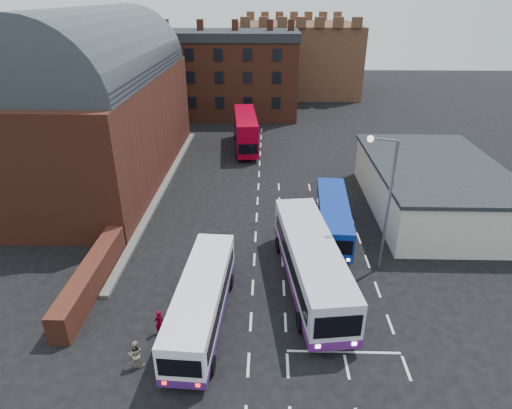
{
  "coord_description": "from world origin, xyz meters",
  "views": [
    {
      "loc": [
        0.83,
        -19.88,
        17.01
      ],
      "look_at": [
        0.0,
        10.0,
        2.2
      ],
      "focal_mm": 30.0,
      "sensor_mm": 36.0,
      "label": 1
    }
  ],
  "objects_px": {
    "street_lamp": "(385,194)",
    "bus_red_double": "(246,131)",
    "bus_white_outbound": "(202,298)",
    "pedestrian_red": "(159,322)",
    "bus_blue": "(333,215)",
    "bus_white_inbound": "(311,260)",
    "pedestrian_beige": "(136,354)"
  },
  "relations": [
    {
      "from": "bus_blue",
      "to": "bus_red_double",
      "type": "bearing_deg",
      "value": -65.04
    },
    {
      "from": "pedestrian_red",
      "to": "bus_white_outbound",
      "type": "bearing_deg",
      "value": 159.25
    },
    {
      "from": "bus_red_double",
      "to": "street_lamp",
      "type": "relative_size",
      "value": 1.15
    },
    {
      "from": "bus_blue",
      "to": "pedestrian_beige",
      "type": "distance_m",
      "value": 18.05
    },
    {
      "from": "pedestrian_red",
      "to": "street_lamp",
      "type": "bearing_deg",
      "value": 161.72
    },
    {
      "from": "bus_white_inbound",
      "to": "bus_white_outbound",
      "type": "bearing_deg",
      "value": 20.93
    },
    {
      "from": "bus_white_outbound",
      "to": "street_lamp",
      "type": "xyz_separation_m",
      "value": [
        11.04,
        5.67,
        3.96
      ]
    },
    {
      "from": "bus_white_inbound",
      "to": "street_lamp",
      "type": "distance_m",
      "value": 6.28
    },
    {
      "from": "bus_white_inbound",
      "to": "bus_blue",
      "type": "xyz_separation_m",
      "value": [
        2.33,
        6.93,
        -0.4
      ]
    },
    {
      "from": "bus_white_inbound",
      "to": "pedestrian_red",
      "type": "distance_m",
      "value": 9.84
    },
    {
      "from": "street_lamp",
      "to": "bus_blue",
      "type": "bearing_deg",
      "value": 115.89
    },
    {
      "from": "bus_red_double",
      "to": "bus_white_outbound",
      "type": "bearing_deg",
      "value": 82.7
    },
    {
      "from": "bus_blue",
      "to": "pedestrian_red",
      "type": "relative_size",
      "value": 6.51
    },
    {
      "from": "pedestrian_red",
      "to": "pedestrian_beige",
      "type": "distance_m",
      "value": 2.45
    },
    {
      "from": "bus_white_outbound",
      "to": "bus_blue",
      "type": "distance_m",
      "value": 13.59
    },
    {
      "from": "street_lamp",
      "to": "bus_white_outbound",
      "type": "bearing_deg",
      "value": -152.82
    },
    {
      "from": "bus_white_outbound",
      "to": "bus_red_double",
      "type": "height_order",
      "value": "bus_red_double"
    },
    {
      "from": "bus_red_double",
      "to": "street_lamp",
      "type": "xyz_separation_m",
      "value": [
        10.08,
        -24.92,
        3.37
      ]
    },
    {
      "from": "bus_blue",
      "to": "bus_red_double",
      "type": "xyz_separation_m",
      "value": [
        -7.78,
        20.2,
        0.67
      ]
    },
    {
      "from": "bus_white_outbound",
      "to": "bus_blue",
      "type": "xyz_separation_m",
      "value": [
        8.75,
        10.39,
        -0.08
      ]
    },
    {
      "from": "street_lamp",
      "to": "pedestrian_beige",
      "type": "bearing_deg",
      "value": -146.98
    },
    {
      "from": "bus_blue",
      "to": "bus_red_double",
      "type": "distance_m",
      "value": 21.66
    },
    {
      "from": "bus_white_outbound",
      "to": "bus_blue",
      "type": "height_order",
      "value": "bus_white_outbound"
    },
    {
      "from": "bus_white_inbound",
      "to": "street_lamp",
      "type": "xyz_separation_m",
      "value": [
        4.62,
        2.21,
        3.64
      ]
    },
    {
      "from": "pedestrian_beige",
      "to": "pedestrian_red",
      "type": "bearing_deg",
      "value": -110.5
    },
    {
      "from": "pedestrian_beige",
      "to": "street_lamp",
      "type": "bearing_deg",
      "value": -152.63
    },
    {
      "from": "bus_red_double",
      "to": "pedestrian_red",
      "type": "bearing_deg",
      "value": 78.68
    },
    {
      "from": "pedestrian_red",
      "to": "bus_red_double",
      "type": "bearing_deg",
      "value": -140.79
    },
    {
      "from": "street_lamp",
      "to": "bus_red_double",
      "type": "bearing_deg",
      "value": 112.01
    },
    {
      "from": "bus_white_outbound",
      "to": "pedestrian_beige",
      "type": "height_order",
      "value": "bus_white_outbound"
    },
    {
      "from": "bus_white_outbound",
      "to": "pedestrian_beige",
      "type": "bearing_deg",
      "value": -127.39
    },
    {
      "from": "street_lamp",
      "to": "pedestrian_red",
      "type": "relative_size",
      "value": 6.12
    }
  ]
}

